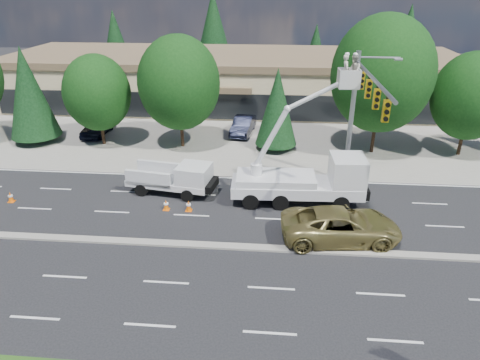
# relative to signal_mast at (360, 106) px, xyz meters

# --- Properties ---
(ground) EXTENTS (140.00, 140.00, 0.00)m
(ground) POSITION_rel_signal_mast_xyz_m (-10.03, -7.04, -6.06)
(ground) COLOR black
(ground) RESTS_ON ground
(concrete_apron) EXTENTS (140.00, 22.00, 0.01)m
(concrete_apron) POSITION_rel_signal_mast_xyz_m (-10.03, 12.96, -6.05)
(concrete_apron) COLOR gray
(concrete_apron) RESTS_ON ground
(road_median) EXTENTS (120.00, 0.55, 0.12)m
(road_median) POSITION_rel_signal_mast_xyz_m (-10.03, -7.04, -6.00)
(road_median) COLOR gray
(road_median) RESTS_ON ground
(strip_mall) EXTENTS (50.40, 15.40, 5.50)m
(strip_mall) POSITION_rel_signal_mast_xyz_m (-10.03, 22.93, -3.23)
(strip_mall) COLOR tan
(strip_mall) RESTS_ON ground
(tree_front_b) EXTENTS (4.18, 4.18, 8.25)m
(tree_front_b) POSITION_rel_signal_mast_xyz_m (-26.03, 7.96, -1.63)
(tree_front_b) COLOR #332114
(tree_front_b) RESTS_ON ground
(tree_front_c) EXTENTS (5.54, 5.54, 7.69)m
(tree_front_c) POSITION_rel_signal_mast_xyz_m (-20.03, 7.96, -1.56)
(tree_front_c) COLOR #332114
(tree_front_c) RESTS_ON ground
(tree_front_d) EXTENTS (6.70, 6.70, 9.29)m
(tree_front_d) POSITION_rel_signal_mast_xyz_m (-13.03, 7.96, -0.62)
(tree_front_d) COLOR #332114
(tree_front_d) RESTS_ON ground
(tree_front_e) EXTENTS (3.46, 3.46, 6.82)m
(tree_front_e) POSITION_rel_signal_mast_xyz_m (-5.03, 7.96, -2.40)
(tree_front_e) COLOR #332114
(tree_front_e) RESTS_ON ground
(tree_front_f) EXTENTS (7.90, 7.90, 10.96)m
(tree_front_f) POSITION_rel_signal_mast_xyz_m (2.97, 7.96, 0.36)
(tree_front_f) COLOR #332114
(tree_front_f) RESTS_ON ground
(tree_front_g) EXTENTS (5.97, 5.97, 8.28)m
(tree_front_g) POSITION_rel_signal_mast_xyz_m (9.97, 7.96, -1.21)
(tree_front_g) COLOR #332114
(tree_front_g) RESTS_ON ground
(tree_back_a) EXTENTS (4.75, 4.75, 9.36)m
(tree_back_a) POSITION_rel_signal_mast_xyz_m (-28.03, 34.96, -1.03)
(tree_back_a) COLOR #332114
(tree_back_a) RESTS_ON ground
(tree_back_b) EXTENTS (6.04, 6.04, 11.90)m
(tree_back_b) POSITION_rel_signal_mast_xyz_m (-14.03, 34.96, 0.33)
(tree_back_b) COLOR #332114
(tree_back_b) RESTS_ON ground
(tree_back_c) EXTENTS (3.92, 3.92, 7.73)m
(tree_back_c) POSITION_rel_signal_mast_xyz_m (-0.03, 34.96, -1.91)
(tree_back_c) COLOR #332114
(tree_back_c) RESTS_ON ground
(tree_back_d) EXTENTS (5.22, 5.22, 10.29)m
(tree_back_d) POSITION_rel_signal_mast_xyz_m (11.97, 34.96, -0.54)
(tree_back_d) COLOR #332114
(tree_back_d) RESTS_ON ground
(signal_mast) EXTENTS (2.76, 10.16, 9.00)m
(signal_mast) POSITION_rel_signal_mast_xyz_m (0.00, 0.00, 0.00)
(signal_mast) COLOR gray
(signal_mast) RESTS_ON ground
(utility_pickup) EXTENTS (5.83, 2.91, 2.14)m
(utility_pickup) POSITION_rel_signal_mast_xyz_m (-11.62, -0.91, -5.18)
(utility_pickup) COLOR silver
(utility_pickup) RESTS_ON ground
(bucket_truck) EXTENTS (8.37, 2.94, 9.40)m
(bucket_truck) POSITION_rel_signal_mast_xyz_m (-2.80, -1.42, -4.03)
(bucket_truck) COLOR silver
(bucket_truck) RESTS_ON ground
(traffic_cone_a) EXTENTS (0.40, 0.40, 0.70)m
(traffic_cone_a) POSITION_rel_signal_mast_xyz_m (-21.99, -3.08, -5.72)
(traffic_cone_a) COLOR #F16107
(traffic_cone_a) RESTS_ON ground
(traffic_cone_b) EXTENTS (0.40, 0.40, 0.70)m
(traffic_cone_b) POSITION_rel_signal_mast_xyz_m (-11.72, -3.26, -5.72)
(traffic_cone_b) COLOR #F16107
(traffic_cone_b) RESTS_ON ground
(traffic_cone_c) EXTENTS (0.40, 0.40, 0.70)m
(traffic_cone_c) POSITION_rel_signal_mast_xyz_m (-10.30, -3.25, -5.72)
(traffic_cone_c) COLOR #F16107
(traffic_cone_c) RESTS_ON ground
(minivan) EXTENTS (6.77, 3.63, 1.81)m
(minivan) POSITION_rel_signal_mast_xyz_m (-1.35, -5.74, -5.15)
(minivan) COLOR olive
(minivan) RESTS_ON ground
(parked_car_west) EXTENTS (2.07, 4.86, 1.64)m
(parked_car_west) POSITION_rel_signal_mast_xyz_m (-21.52, 10.29, -5.24)
(parked_car_west) COLOR black
(parked_car_west) RESTS_ON ground
(parked_car_east) EXTENTS (2.25, 4.94, 1.57)m
(parked_car_east) POSITION_rel_signal_mast_xyz_m (-8.09, 11.72, -5.27)
(parked_car_east) COLOR black
(parked_car_east) RESTS_ON ground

